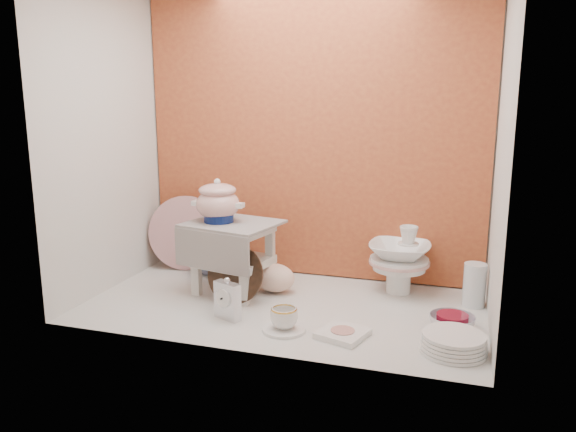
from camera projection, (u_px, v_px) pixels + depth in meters
name	position (u px, v px, depth m)	size (l,w,h in m)	color
ground	(283.00, 305.00, 2.60)	(1.80, 1.80, 0.00)	silver
niche_shell	(294.00, 100.00, 2.58)	(1.86, 1.03, 1.53)	#BB5D2E
step_stool	(233.00, 258.00, 2.74)	(0.41, 0.35, 0.35)	silver
soup_tureen	(218.00, 200.00, 2.70)	(0.25, 0.25, 0.21)	white
cobalt_bowl	(219.00, 216.00, 2.71)	(0.14, 0.14, 0.05)	#0A174C
floral_platter	(186.00, 233.00, 3.11)	(0.41, 0.08, 0.41)	beige
blue_white_vase	(213.00, 249.00, 3.06)	(0.26, 0.26, 0.27)	silver
lacquer_tray	(235.00, 275.00, 2.62)	(0.28, 0.10, 0.27)	black
mantel_clock	(227.00, 299.00, 2.43)	(0.13, 0.04, 0.18)	silver
plush_pig	(274.00, 277.00, 2.76)	(0.26, 0.18, 0.16)	beige
teacup_saucer	(284.00, 329.00, 2.32)	(0.18, 0.18, 0.01)	white
gold_rim_teacup	(284.00, 318.00, 2.31)	(0.11, 0.11, 0.09)	white
lattice_dish	(343.00, 334.00, 2.27)	(0.18, 0.18, 0.02)	white
dinner_plate_stack	(453.00, 343.00, 2.12)	(0.25, 0.25, 0.07)	white
crystal_bowl	(452.00, 322.00, 2.34)	(0.19, 0.19, 0.06)	silver
clear_glass_vase	(474.00, 285.00, 2.58)	(0.10, 0.10, 0.20)	silver
porcelain_tower	(399.00, 259.00, 2.74)	(0.30, 0.30, 0.34)	white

